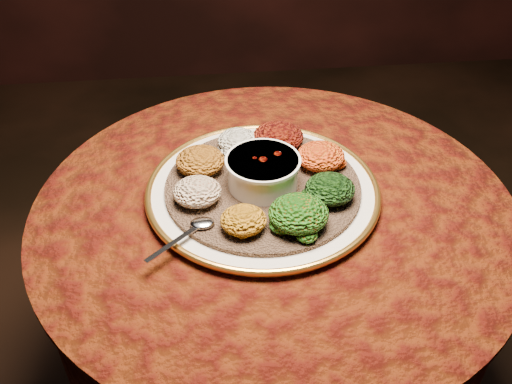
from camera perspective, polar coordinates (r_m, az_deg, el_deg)
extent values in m
cylinder|color=black|center=(1.42, 1.53, -13.42)|extent=(0.12, 0.12, 0.68)
cylinder|color=black|center=(1.15, 1.83, -2.43)|extent=(0.80, 0.80, 0.04)
cylinder|color=#3D1305|center=(1.26, 1.70, -7.41)|extent=(0.93, 0.93, 0.34)
cylinder|color=#3D1305|center=(1.14, 1.86, -1.41)|extent=(0.96, 0.96, 0.01)
cylinder|color=beige|center=(1.15, 0.67, 0.03)|extent=(0.46, 0.46, 0.02)
torus|color=gold|center=(1.14, 0.67, 0.30)|extent=(0.47, 0.47, 0.01)
cylinder|color=brown|center=(1.14, 0.68, 0.58)|extent=(0.46, 0.46, 0.01)
cylinder|color=silver|center=(1.12, 0.69, 2.02)|extent=(0.14, 0.14, 0.06)
cylinder|color=silver|center=(1.10, 0.70, 3.16)|extent=(0.15, 0.15, 0.01)
cylinder|color=#601104|center=(1.10, 0.70, 2.78)|extent=(0.12, 0.12, 0.01)
ellipsoid|color=silver|center=(1.04, -5.39, -3.11)|extent=(0.05, 0.03, 0.01)
cube|color=silver|center=(1.01, -8.28, -5.09)|extent=(0.10, 0.09, 0.00)
ellipsoid|color=beige|center=(1.22, -1.81, 5.16)|extent=(0.09, 0.08, 0.04)
ellipsoid|color=black|center=(1.23, 2.23, 5.52)|extent=(0.11, 0.10, 0.05)
ellipsoid|color=#B3820E|center=(1.18, 6.48, 3.58)|extent=(0.10, 0.09, 0.05)
ellipsoid|color=black|center=(1.09, 7.41, 0.31)|extent=(0.10, 0.09, 0.05)
ellipsoid|color=#913309|center=(1.03, 4.28, -2.17)|extent=(0.11, 0.10, 0.05)
ellipsoid|color=#A9630E|center=(1.02, -1.26, -2.83)|extent=(0.08, 0.08, 0.04)
ellipsoid|color=maroon|center=(1.09, -5.90, 0.04)|extent=(0.09, 0.09, 0.04)
ellipsoid|color=brown|center=(1.16, -5.59, 3.13)|extent=(0.10, 0.10, 0.05)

